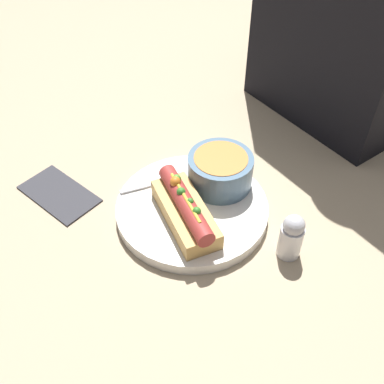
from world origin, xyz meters
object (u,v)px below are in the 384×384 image
object	(u,v)px
spoon	(193,174)
salt_shaker	(291,236)
hot_dog	(185,210)
soup_bowl	(220,169)

from	to	relation	value
spoon	salt_shaker	xyz separation A→B (m)	(0.20, 0.03, 0.01)
spoon	salt_shaker	distance (m)	0.20
spoon	salt_shaker	size ratio (longest dim) A/B	2.18
hot_dog	spoon	bearing A→B (deg)	150.48
soup_bowl	salt_shaker	distance (m)	0.16
soup_bowl	spoon	world-z (taller)	soup_bowl
soup_bowl	spoon	bearing A→B (deg)	-148.54
salt_shaker	spoon	bearing A→B (deg)	-172.29
hot_dog	soup_bowl	bearing A→B (deg)	122.68
hot_dog	soup_bowl	world-z (taller)	hot_dog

